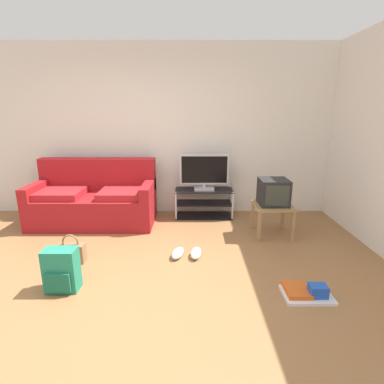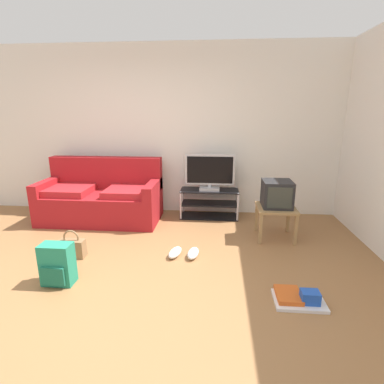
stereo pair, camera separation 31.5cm
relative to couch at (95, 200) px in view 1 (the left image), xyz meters
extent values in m
cube|color=olive|center=(0.74, -1.88, -0.36)|extent=(9.00, 9.80, 0.02)
cube|color=silver|center=(0.74, 0.57, 1.00)|extent=(9.00, 0.10, 2.70)
cube|color=maroon|center=(0.00, -0.06, -0.13)|extent=(1.81, 0.86, 0.45)
cube|color=maroon|center=(0.00, 0.27, 0.35)|extent=(1.81, 0.20, 0.51)
cube|color=maroon|center=(-0.83, -0.06, 0.19)|extent=(0.14, 0.86, 0.19)
cube|color=maroon|center=(0.83, -0.06, 0.19)|extent=(0.14, 0.86, 0.19)
cube|color=#AF2026|center=(-0.50, -0.12, 0.15)|extent=(0.72, 0.60, 0.10)
cube|color=#AF2026|center=(0.50, -0.12, 0.15)|extent=(0.72, 0.60, 0.10)
cube|color=black|center=(1.68, 0.25, 0.10)|extent=(0.92, 0.38, 0.02)
cube|color=black|center=(1.68, 0.25, -0.12)|extent=(0.89, 0.37, 0.02)
cube|color=black|center=(1.68, 0.25, -0.34)|extent=(0.92, 0.38, 0.02)
cylinder|color=#B7B7BC|center=(1.24, 0.08, -0.12)|extent=(0.03, 0.03, 0.46)
cylinder|color=#B7B7BC|center=(2.13, 0.08, -0.12)|extent=(0.03, 0.03, 0.46)
cylinder|color=#B7B7BC|center=(1.24, 0.43, -0.12)|extent=(0.03, 0.03, 0.46)
cylinder|color=#B7B7BC|center=(2.13, 0.43, -0.12)|extent=(0.03, 0.03, 0.46)
cube|color=#B2B2B7|center=(1.68, 0.23, 0.13)|extent=(0.31, 0.22, 0.05)
cube|color=#B2B2B7|center=(1.68, 0.23, 0.18)|extent=(0.05, 0.04, 0.04)
cube|color=#B2B2B7|center=(1.68, 0.23, 0.44)|extent=(0.77, 0.04, 0.48)
cube|color=black|center=(1.68, 0.21, 0.44)|extent=(0.71, 0.01, 0.42)
cube|color=#9E7A4C|center=(2.60, -0.50, 0.08)|extent=(0.50, 0.50, 0.03)
cube|color=#9E7A4C|center=(2.37, -0.72, -0.14)|extent=(0.04, 0.04, 0.41)
cube|color=#9E7A4C|center=(2.82, -0.72, -0.14)|extent=(0.04, 0.04, 0.41)
cube|color=#9E7A4C|center=(2.37, -0.28, -0.14)|extent=(0.04, 0.04, 0.41)
cube|color=#9E7A4C|center=(2.82, -0.28, -0.14)|extent=(0.04, 0.04, 0.41)
cube|color=#232326|center=(2.60, -0.48, 0.27)|extent=(0.38, 0.38, 0.35)
cube|color=#333833|center=(2.60, -0.67, 0.27)|extent=(0.31, 0.01, 0.27)
cube|color=#238466|center=(0.25, -1.83, -0.14)|extent=(0.31, 0.18, 0.42)
cube|color=#1A634C|center=(0.25, -1.93, -0.21)|extent=(0.23, 0.04, 0.19)
cylinder|color=#1A634C|center=(0.16, -1.72, -0.12)|extent=(0.04, 0.04, 0.34)
cylinder|color=#1A634C|center=(0.33, -1.72, -0.12)|extent=(0.04, 0.04, 0.34)
cube|color=olive|center=(0.12, -1.28, -0.24)|extent=(0.30, 0.13, 0.21)
torus|color=olive|center=(0.12, -1.28, -0.10)|extent=(0.19, 0.02, 0.19)
ellipsoid|color=white|center=(1.32, -1.16, -0.30)|extent=(0.19, 0.30, 0.09)
ellipsoid|color=white|center=(1.54, -1.16, -0.30)|extent=(0.16, 0.29, 0.09)
cube|color=silver|center=(2.57, -1.95, -0.33)|extent=(0.45, 0.31, 0.03)
cube|color=blue|center=(2.65, -1.98, -0.26)|extent=(0.16, 0.12, 0.11)
cube|color=#CC561E|center=(2.48, -1.92, -0.30)|extent=(0.22, 0.28, 0.04)
camera|label=1|loc=(1.49, -4.39, 1.33)|focal=28.00mm
camera|label=2|loc=(1.81, -4.38, 1.33)|focal=28.00mm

